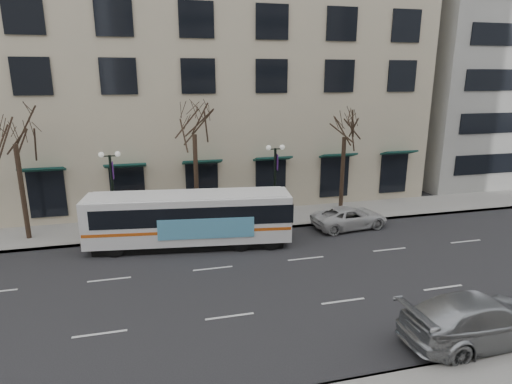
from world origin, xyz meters
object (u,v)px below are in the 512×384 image
object	(u,v)px
silver_car	(481,319)
white_pickup	(350,217)
lamp_post_left	(113,189)
lamp_post_right	(275,180)
tree_far_mid	(194,119)
tree_far_right	(345,123)
tree_far_left	(13,127)
city_bus	(191,218)

from	to	relation	value
silver_car	white_pickup	distance (m)	12.34
lamp_post_left	lamp_post_right	size ratio (longest dim) A/B	1.00
tree_far_mid	lamp_post_left	distance (m)	6.40
tree_far_mid	tree_far_right	world-z (taller)	tree_far_mid
tree_far_left	lamp_post_left	size ratio (longest dim) A/B	1.60
tree_far_right	lamp_post_right	size ratio (longest dim) A/B	1.55
city_bus	tree_far_left	bearing A→B (deg)	168.35
silver_car	white_pickup	xyz separation A→B (m)	(0.81, 12.31, -0.21)
silver_car	white_pickup	size ratio (longest dim) A/B	1.25
tree_far_mid	city_bus	distance (m)	6.17
lamp_post_left	lamp_post_right	xyz separation A→B (m)	(10.00, 0.00, 0.00)
lamp_post_right	city_bus	bearing A→B (deg)	-155.44
silver_car	lamp_post_left	bearing A→B (deg)	41.93
city_bus	lamp_post_right	bearing A→B (deg)	32.04
tree_far_left	silver_car	size ratio (longest dim) A/B	1.37
lamp_post_right	white_pickup	xyz separation A→B (m)	(4.41, -2.00, -2.26)
tree_far_left	tree_far_right	xyz separation A→B (m)	(20.00, 0.00, -0.28)
tree_far_left	tree_far_right	world-z (taller)	tree_far_left
lamp_post_right	silver_car	bearing A→B (deg)	-75.90
city_bus	lamp_post_left	bearing A→B (deg)	155.97
white_pickup	tree_far_mid	bearing A→B (deg)	68.57
tree_far_left	city_bus	distance (m)	11.03
tree_far_right	white_pickup	size ratio (longest dim) A/B	1.65
tree_far_mid	white_pickup	size ratio (longest dim) A/B	1.75
tree_far_right	lamp_post_left	bearing A→B (deg)	-177.71
white_pickup	lamp_post_left	bearing A→B (deg)	76.10
tree_far_right	white_pickup	world-z (taller)	tree_far_right
tree_far_mid	silver_car	world-z (taller)	tree_far_mid
silver_car	tree_far_mid	bearing A→B (deg)	28.38
tree_far_left	city_bus	world-z (taller)	tree_far_left
tree_far_right	lamp_post_left	size ratio (longest dim) A/B	1.55
tree_far_mid	tree_far_right	xyz separation A→B (m)	(10.00, -0.00, -0.48)
tree_far_right	lamp_post_right	bearing A→B (deg)	-173.15
tree_far_mid	lamp_post_right	bearing A→B (deg)	-6.83
city_bus	silver_car	bearing A→B (deg)	-43.97
tree_far_mid	tree_far_right	size ratio (longest dim) A/B	1.06
tree_far_left	city_bus	xyz separation A→B (m)	(9.28, -3.22, -5.01)
city_bus	tree_far_mid	bearing A→B (deg)	84.86
tree_far_left	white_pickup	distance (m)	20.49
tree_far_left	silver_car	distance (m)	24.54
lamp_post_right	tree_far_left	bearing A→B (deg)	177.71
lamp_post_left	city_bus	bearing A→B (deg)	-31.50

